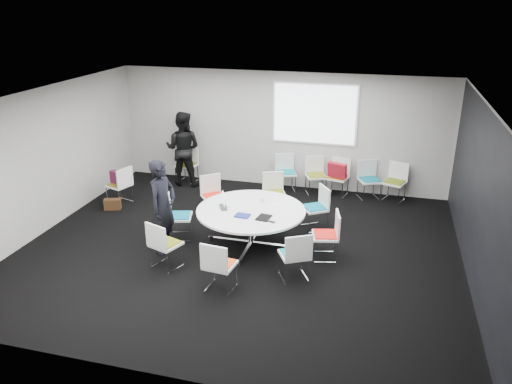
% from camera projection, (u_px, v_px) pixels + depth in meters
% --- Properties ---
extents(room_shell, '(8.08, 7.08, 2.88)m').
position_uv_depth(room_shell, '(244.00, 178.00, 8.83)').
color(room_shell, black).
rests_on(room_shell, ground).
extents(conference_table, '(2.02, 2.02, 0.73)m').
position_uv_depth(conference_table, '(251.00, 220.00, 9.30)').
color(conference_table, silver).
rests_on(conference_table, ground).
extents(projection_screen, '(1.90, 0.03, 1.35)m').
position_uv_depth(projection_screen, '(315.00, 114.00, 11.61)').
color(projection_screen, white).
rests_on(projection_screen, room_shell).
extents(chair_ring_a, '(0.54, 0.55, 0.88)m').
position_uv_depth(chair_ring_a, '(325.00, 244.00, 8.92)').
color(chair_ring_a, silver).
rests_on(chair_ring_a, ground).
extents(chair_ring_b, '(0.63, 0.63, 0.88)m').
position_uv_depth(chair_ring_b, '(315.00, 216.00, 10.07)').
color(chair_ring_b, silver).
rests_on(chair_ring_b, ground).
extents(chair_ring_c, '(0.60, 0.59, 0.88)m').
position_uv_depth(chair_ring_c, '(274.00, 201.00, 10.81)').
color(chair_ring_c, silver).
rests_on(chair_ring_c, ground).
extents(chair_ring_d, '(0.64, 0.64, 0.88)m').
position_uv_depth(chair_ring_d, '(214.00, 204.00, 10.64)').
color(chair_ring_d, silver).
rests_on(chair_ring_d, ground).
extents(chair_ring_e, '(0.56, 0.56, 0.88)m').
position_uv_depth(chair_ring_e, '(180.00, 224.00, 9.69)').
color(chair_ring_e, silver).
rests_on(chair_ring_e, ground).
extents(chair_ring_f, '(0.59, 0.58, 0.88)m').
position_uv_depth(chair_ring_f, '(166.00, 253.00, 8.61)').
color(chair_ring_f, silver).
rests_on(chair_ring_f, ground).
extents(chair_ring_g, '(0.51, 0.50, 0.88)m').
position_uv_depth(chair_ring_g, '(220.00, 274.00, 7.94)').
color(chair_ring_g, silver).
rests_on(chair_ring_g, ground).
extents(chair_ring_h, '(0.62, 0.61, 0.88)m').
position_uv_depth(chair_ring_h, '(294.00, 264.00, 8.25)').
color(chair_ring_h, silver).
rests_on(chair_ring_h, ground).
extents(chair_back_a, '(0.60, 0.59, 0.88)m').
position_uv_depth(chair_back_a, '(286.00, 180.00, 12.06)').
color(chair_back_a, silver).
rests_on(chair_back_a, ground).
extents(chair_back_b, '(0.59, 0.59, 0.88)m').
position_uv_depth(chair_back_b, '(316.00, 182.00, 11.87)').
color(chair_back_b, silver).
rests_on(chair_back_b, ground).
extents(chair_back_c, '(0.55, 0.54, 0.88)m').
position_uv_depth(chair_back_c, '(337.00, 184.00, 11.77)').
color(chair_back_c, silver).
rests_on(chair_back_c, ground).
extents(chair_back_d, '(0.60, 0.60, 0.88)m').
position_uv_depth(chair_back_d, '(369.00, 187.00, 11.59)').
color(chair_back_d, silver).
rests_on(chair_back_d, ground).
extents(chair_back_e, '(0.59, 0.58, 0.88)m').
position_uv_depth(chair_back_e, '(394.00, 189.00, 11.46)').
color(chair_back_e, silver).
rests_on(chair_back_e, ground).
extents(chair_spare_left, '(0.57, 0.57, 0.88)m').
position_uv_depth(chair_spare_left, '(120.00, 192.00, 11.29)').
color(chair_spare_left, silver).
rests_on(chair_spare_left, ground).
extents(chair_person_back, '(0.55, 0.54, 0.88)m').
position_uv_depth(chair_person_back, '(187.00, 171.00, 12.63)').
color(chair_person_back, silver).
rests_on(chair_person_back, ground).
extents(person_main, '(0.53, 0.71, 1.75)m').
position_uv_depth(person_main, '(163.00, 207.00, 8.97)').
color(person_main, black).
rests_on(person_main, ground).
extents(person_back, '(0.93, 0.74, 1.84)m').
position_uv_depth(person_back, '(183.00, 149.00, 12.25)').
color(person_back, black).
rests_on(person_back, ground).
extents(laptop, '(0.32, 0.36, 0.02)m').
position_uv_depth(laptop, '(226.00, 207.00, 9.30)').
color(laptop, '#333338').
rests_on(laptop, conference_table).
extents(laptop_lid, '(0.14, 0.28, 0.22)m').
position_uv_depth(laptop_lid, '(224.00, 199.00, 9.37)').
color(laptop_lid, silver).
rests_on(laptop_lid, conference_table).
extents(notebook_black, '(0.26, 0.33, 0.02)m').
position_uv_depth(notebook_black, '(264.00, 218.00, 8.86)').
color(notebook_black, black).
rests_on(notebook_black, conference_table).
extents(tablet_folio, '(0.28, 0.22, 0.03)m').
position_uv_depth(tablet_folio, '(242.00, 216.00, 8.94)').
color(tablet_folio, navy).
rests_on(tablet_folio, conference_table).
extents(papers_right, '(0.32, 0.25, 0.00)m').
position_uv_depth(papers_right, '(280.00, 205.00, 9.44)').
color(papers_right, white).
rests_on(papers_right, conference_table).
extents(papers_front, '(0.35, 0.30, 0.00)m').
position_uv_depth(papers_front, '(285.00, 217.00, 8.92)').
color(papers_front, white).
rests_on(papers_front, conference_table).
extents(cup, '(0.08, 0.08, 0.09)m').
position_uv_depth(cup, '(262.00, 200.00, 9.56)').
color(cup, white).
rests_on(cup, conference_table).
extents(phone, '(0.16, 0.11, 0.01)m').
position_uv_depth(phone, '(272.00, 222.00, 8.71)').
color(phone, black).
rests_on(phone, conference_table).
extents(maroon_bag, '(0.42, 0.25, 0.28)m').
position_uv_depth(maroon_bag, '(118.00, 178.00, 11.17)').
color(maroon_bag, '#531631').
rests_on(maroon_bag, chair_spare_left).
extents(brown_bag, '(0.39, 0.27, 0.24)m').
position_uv_depth(brown_bag, '(113.00, 204.00, 11.03)').
color(brown_bag, '#3D2413').
rests_on(brown_bag, ground).
extents(red_jacket, '(0.47, 0.29, 0.36)m').
position_uv_depth(red_jacket, '(337.00, 170.00, 11.41)').
color(red_jacket, maroon).
rests_on(red_jacket, chair_back_c).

